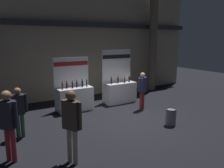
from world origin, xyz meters
The scene contains 9 objects.
ground_plane centered at (0.00, 0.00, 0.00)m, with size 28.79×28.79×0.00m, color black.
hall_colonnade centered at (0.00, 4.29, 3.39)m, with size 14.39×1.09×6.81m.
exhibitor_booth_0 centered at (-1.23, 2.13, 0.59)m, with size 1.57×0.66×2.26m.
exhibitor_booth_1 centered at (1.11, 2.20, 0.61)m, with size 1.61×0.66×2.52m.
trash_bin centered at (1.03, -1.24, 0.30)m, with size 0.37×0.37×0.60m.
visitor_0 centered at (1.34, 0.78, 0.96)m, with size 0.51×0.33×1.62m.
visitor_1 centered at (-2.87, -1.79, 1.11)m, with size 0.39×0.55×1.84m.
visitor_2 centered at (-3.71, 0.44, 0.94)m, with size 0.51×0.29×1.59m.
visitor_4 centered at (-4.15, -0.94, 1.10)m, with size 0.42×0.43×1.82m.
Camera 1 is at (-4.66, -6.61, 3.00)m, focal length 35.88 mm.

